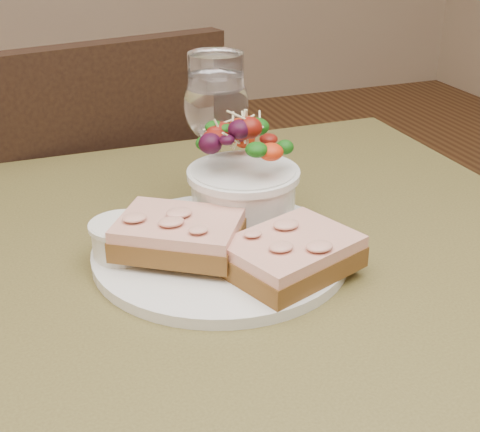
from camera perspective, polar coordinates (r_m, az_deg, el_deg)
name	(u,v)px	position (r m, az deg, el deg)	size (l,w,h in m)	color
cafe_table	(238,348)	(0.75, -0.13, -11.17)	(0.80, 0.80, 0.75)	#473F1E
chair_far	(93,324)	(1.44, -12.41, -9.01)	(0.50, 0.50, 0.90)	black
dinner_plate	(221,251)	(0.71, -1.67, -3.01)	(0.27, 0.27, 0.01)	white
sandwich_front	(291,254)	(0.66, 4.40, -3.29)	(0.15, 0.13, 0.03)	#502B15
sandwich_back	(179,234)	(0.69, -5.23, -1.54)	(0.15, 0.14, 0.03)	#502B15
ramekin	(123,237)	(0.70, -9.98, -1.77)	(0.06, 0.06, 0.04)	silver
salad_bowl	(243,171)	(0.75, 0.29, 3.87)	(0.12, 0.12, 0.13)	white
garnish	(136,220)	(0.76, -8.87, -0.35)	(0.05, 0.04, 0.02)	black
wine_glass	(216,110)	(0.79, -2.04, 9.07)	(0.08, 0.08, 0.18)	white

